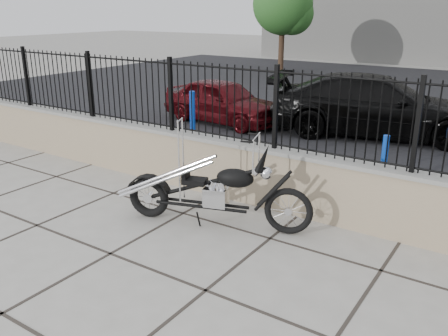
% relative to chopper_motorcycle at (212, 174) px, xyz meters
% --- Properties ---
extents(ground_plane, '(90.00, 90.00, 0.00)m').
position_rel_chopper_motorcycle_xyz_m(ground_plane, '(-0.59, -1.43, -0.78)').
color(ground_plane, '#99968E').
rests_on(ground_plane, ground).
extents(parking_lot, '(30.00, 30.00, 0.00)m').
position_rel_chopper_motorcycle_xyz_m(parking_lot, '(-0.59, 11.07, -0.78)').
color(parking_lot, black).
rests_on(parking_lot, ground).
extents(retaining_wall, '(14.00, 0.36, 0.96)m').
position_rel_chopper_motorcycle_xyz_m(retaining_wall, '(-0.59, 1.07, -0.30)').
color(retaining_wall, gray).
rests_on(retaining_wall, ground_plane).
extents(iron_fence, '(14.00, 0.08, 1.20)m').
position_rel_chopper_motorcycle_xyz_m(iron_fence, '(-0.59, 1.07, 0.78)').
color(iron_fence, black).
rests_on(iron_fence, retaining_wall).
extents(chopper_motorcycle, '(2.61, 1.21, 1.56)m').
position_rel_chopper_motorcycle_xyz_m(chopper_motorcycle, '(0.00, 0.00, 0.00)').
color(chopper_motorcycle, black).
rests_on(chopper_motorcycle, ground_plane).
extents(car_red, '(3.61, 1.79, 1.18)m').
position_rel_chopper_motorcycle_xyz_m(car_red, '(-3.45, 5.43, -0.19)').
color(car_red, '#4A0A0F').
rests_on(car_red, parking_lot).
extents(car_black, '(5.41, 3.27, 1.47)m').
position_rel_chopper_motorcycle_xyz_m(car_black, '(0.40, 6.34, -0.05)').
color(car_black, black).
rests_on(car_black, parking_lot).
extents(bollard_a, '(0.14, 0.14, 1.11)m').
position_rel_chopper_motorcycle_xyz_m(bollard_a, '(-3.21, 3.77, -0.22)').
color(bollard_a, '#0B46AD').
rests_on(bollard_a, ground_plane).
extents(bollard_b, '(0.13, 0.13, 0.92)m').
position_rel_chopper_motorcycle_xyz_m(bollard_b, '(1.58, 2.92, -0.32)').
color(bollard_b, blue).
rests_on(bollard_b, ground_plane).
extents(tree_left, '(2.75, 2.75, 4.64)m').
position_rel_chopper_motorcycle_xyz_m(tree_left, '(-6.83, 15.45, 2.47)').
color(tree_left, '#382619').
rests_on(tree_left, ground_plane).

